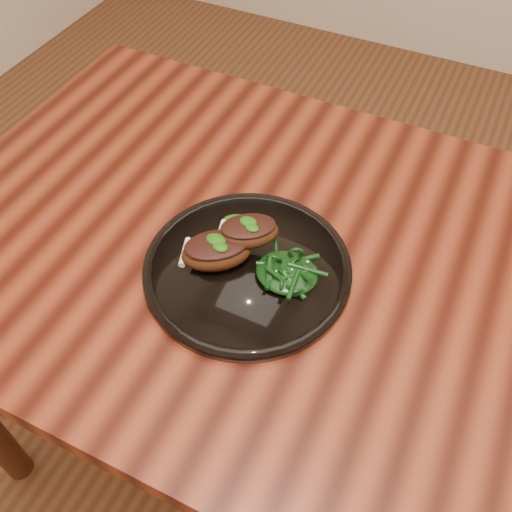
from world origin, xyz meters
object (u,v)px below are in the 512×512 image
(greens_heap, at_px, (287,270))
(plate, at_px, (247,269))
(desk, at_px, (398,326))
(lamb_chop_front, at_px, (216,250))

(greens_heap, bearing_deg, plate, -174.81)
(desk, distance_m, plate, 0.26)
(plate, bearing_deg, desk, 15.71)
(lamb_chop_front, distance_m, greens_heap, 0.11)
(desk, relative_size, lamb_chop_front, 12.82)
(desk, height_order, lamb_chop_front, lamb_chop_front)
(plate, xyz_separation_m, greens_heap, (0.06, 0.01, 0.02))
(plate, bearing_deg, greens_heap, 5.19)
(desk, distance_m, lamb_chop_front, 0.32)
(lamb_chop_front, bearing_deg, plate, 14.10)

